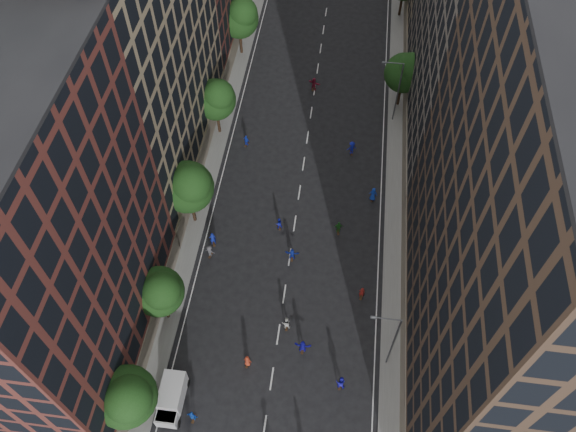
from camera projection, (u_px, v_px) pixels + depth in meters
The scene contains 31 objects.
ground at pixel (307, 140), 70.65m from camera, with size 240.00×240.00×0.00m, color black.
sidewalk_left at pixel (225, 92), 75.88m from camera, with size 4.00×105.00×0.15m, color slate.
sidewalk_right at pixel (403, 107), 74.08m from camera, with size 4.00×105.00×0.15m, color slate.
bldg_left_a at pixel (26, 253), 42.98m from camera, with size 14.00×22.00×30.00m, color #5A2822.
bldg_left_b at pixel (115, 39), 55.42m from camera, with size 14.00×26.00×34.00m, color #8E7B5D.
bldg_right_a at pixel (541, 241), 40.06m from camera, with size 14.00×30.00×36.00m, color #433024.
bldg_right_b at pixel (497, 18), 58.25m from camera, with size 14.00×28.00×33.00m, color #615950.
tree_left_0 at pixel (127, 397), 45.49m from camera, with size 5.20×5.20×8.83m.
tree_left_1 at pixel (160, 291), 51.68m from camera, with size 4.80×4.80×8.21m.
tree_left_2 at pixel (189, 186), 58.04m from camera, with size 5.60×5.60×9.45m.
tree_left_3 at pixel (216, 98), 66.69m from camera, with size 5.00×5.00×8.58m.
tree_left_4 at pixel (240, 17), 75.83m from camera, with size 5.40×5.40×9.08m.
tree_right_a at pixel (406, 72), 69.85m from camera, with size 5.00×5.00×8.39m.
streetlamp_near at pixel (392, 339), 49.30m from camera, with size 2.64×0.22×9.06m.
streetlamp_far at pixel (397, 89), 68.63m from camera, with size 2.64×0.22×9.06m.
cargo_van at pixel (171, 398), 50.15m from camera, with size 2.15×4.55×2.41m.
skater_2 at pixel (341, 382), 51.33m from camera, with size 0.91×0.71×1.87m, color #1D17BD.
skater_4 at pixel (193, 416), 49.61m from camera, with size 1.01×0.42×1.72m, color blue.
skater_5 at pixel (303, 347), 53.43m from camera, with size 1.63×0.52×1.76m, color #1A15AD.
skater_6 at pixel (247, 361), 52.70m from camera, with size 0.76×0.49×1.55m, color #A7321B.
skater_7 at pixel (362, 293), 56.90m from camera, with size 0.61×0.40×1.68m, color maroon.
skater_8 at pixel (286, 323), 54.87m from camera, with size 0.85×0.66×1.76m, color #B6B7B2.
skater_9 at pixel (210, 251), 59.88m from camera, with size 1.05×0.60×1.62m, color #48484D.
skater_10 at pixel (339, 228), 61.62m from camera, with size 1.03×0.43×1.76m, color #1F671F.
skater_11 at pixel (292, 254), 59.64m from camera, with size 1.54×0.49×1.66m, color #122497.
skater_12 at pixel (373, 194), 64.32m from camera, with size 0.90×0.59×1.85m, color #1535AE.
skater_13 at pixel (213, 239), 60.65m from camera, with size 0.69×0.45×1.90m, color navy.
skater_14 at pixel (279, 223), 62.08m from camera, with size 0.75×0.59×1.55m, color #141AA9.
skater_15 at pixel (352, 148), 68.56m from camera, with size 1.21×0.69×1.87m, color #131A9E.
skater_16 at pixel (246, 141), 69.50m from camera, with size 0.92×0.38×1.57m, color #1731BE.
skater_17 at pixel (314, 84), 75.51m from camera, with size 1.70×0.54×1.84m, color maroon.
Camera 1 is at (3.88, -9.35, 51.37)m, focal length 35.00 mm.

